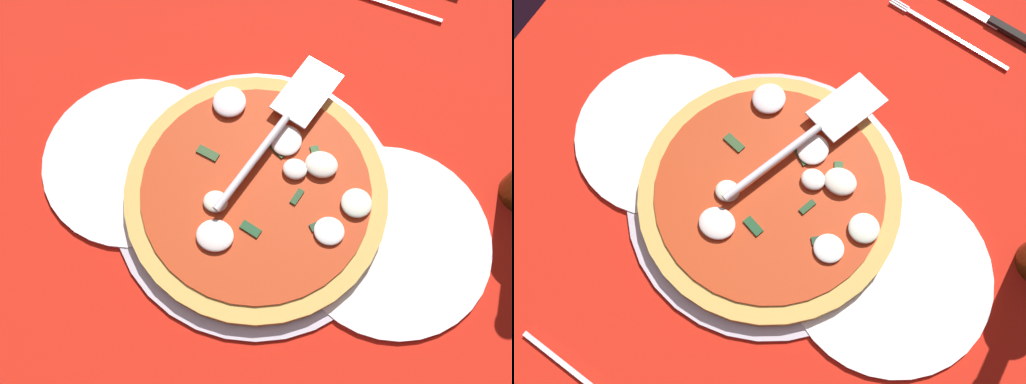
% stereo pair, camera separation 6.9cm
% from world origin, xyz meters
% --- Properties ---
extents(ground_plane, '(0.95, 0.95, 0.01)m').
position_xyz_m(ground_plane, '(0.00, 0.00, -0.00)').
color(ground_plane, red).
extents(checker_pattern, '(0.95, 0.95, 0.00)m').
position_xyz_m(checker_pattern, '(0.00, 0.00, 0.00)').
color(checker_pattern, white).
rests_on(checker_pattern, ground_plane).
extents(pizza_pan, '(0.37, 0.37, 0.01)m').
position_xyz_m(pizza_pan, '(-0.03, 0.00, 0.01)').
color(pizza_pan, '#B6AEBA').
rests_on(pizza_pan, ground_plane).
extents(dinner_plate_left, '(0.25, 0.25, 0.01)m').
position_xyz_m(dinner_plate_left, '(-0.20, 0.02, 0.01)').
color(dinner_plate_left, white).
rests_on(dinner_plate_left, ground_plane).
extents(dinner_plate_right, '(0.26, 0.26, 0.01)m').
position_xyz_m(dinner_plate_right, '(0.15, -0.02, 0.01)').
color(dinner_plate_right, white).
rests_on(dinner_plate_right, ground_plane).
extents(pizza, '(0.34, 0.34, 0.03)m').
position_xyz_m(pizza, '(-0.02, 0.00, 0.02)').
color(pizza, tan).
rests_on(pizza, pizza_pan).
extents(pizza_server, '(0.13, 0.25, 0.01)m').
position_xyz_m(pizza_server, '(-0.01, 0.09, 0.05)').
color(pizza_server, silver).
rests_on(pizza_server, pizza).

